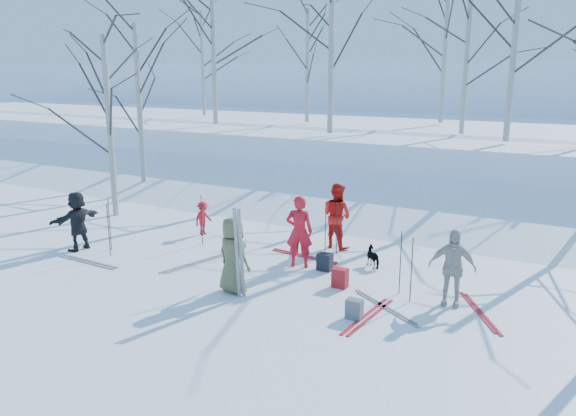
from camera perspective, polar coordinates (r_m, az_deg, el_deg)
The scene contains 38 objects.
ground at distance 12.58m, azimuth -3.38°, elevation -7.18°, with size 120.00×120.00×0.00m, color white.
snow_ramp at distance 18.55m, azimuth 8.36°, elevation 0.05°, with size 70.00×9.50×1.40m, color white.
snow_plateau at distance 27.83m, azimuth 15.94°, elevation 5.99°, with size 70.00×18.00×2.20m, color white.
far_hill at distance 48.35m, azimuth 22.06°, elevation 9.77°, with size 90.00×30.00×6.00m, color white.
skier_olive_center at distance 11.63m, azimuth -5.61°, elevation -4.78°, with size 0.79×0.51×1.61m, color brown.
skier_red_north at distance 13.06m, azimuth 1.15°, elevation -2.40°, with size 0.63×0.41×1.72m, color red.
skier_redor_behind at distance 14.56m, azimuth 4.99°, elevation -0.77°, with size 0.83×0.64×1.70m, color red.
skier_red_seated at distance 15.92m, azimuth -8.60°, elevation -1.03°, with size 0.61×0.35×0.95m, color red.
skier_cream_east at distance 11.43m, azimuth 16.32°, elevation -5.82°, with size 0.90×0.38×1.54m, color beige.
skier_grey_west at distance 15.31m, azimuth -20.59°, elevation -1.23°, with size 1.42×0.45×1.53m, color black.
dog at distance 13.37m, azimuth 8.76°, elevation -4.92°, with size 0.27×0.58×0.49m, color black.
upright_ski_left at distance 11.24m, azimuth -5.21°, elevation -4.65°, with size 0.07×0.02×1.90m, color silver.
upright_ski_right at distance 11.24m, azimuth -4.76°, elevation -4.64°, with size 0.07×0.02×1.90m, color silver.
ski_pair_a at distance 11.25m, azimuth 9.85°, elevation -9.91°, with size 1.71×1.19×0.02m, color silver, non-canonical shape.
ski_pair_b at distance 10.81m, azimuth 8.13°, elevation -10.85°, with size 0.34×1.91×0.02m, color #A91827, non-canonical shape.
ski_pair_c at distance 13.68m, azimuth -9.42°, elevation -5.56°, with size 0.67×1.89×0.02m, color silver, non-canonical shape.
ski_pair_d at distance 14.43m, azimuth -19.63°, elevation -5.16°, with size 1.90×0.25×0.02m, color silver, non-canonical shape.
ski_pair_e at distance 14.00m, azimuth 1.64°, elevation -4.92°, with size 1.91×0.41×0.02m, color #A91827, non-canonical shape.
ski_pair_f at distance 11.48m, azimuth 18.88°, elevation -9.99°, with size 1.14×1.73×0.02m, color #A91827, non-canonical shape.
ski_pole_a at distance 14.05m, azimuth 4.99°, elevation -2.08°, with size 0.02×0.02×1.34m, color black.
ski_pole_b at distance 15.04m, azimuth -17.66°, elevation -1.63°, with size 0.02×0.02×1.34m, color black.
ski_pole_c at distance 14.10m, azimuth 3.82°, elevation -2.00°, with size 0.02×0.02×1.34m, color black.
ski_pole_d at distance 14.56m, azimuth -17.77°, elevation -2.13°, with size 0.02×0.02×1.34m, color black.
ski_pole_e at distance 14.95m, azimuth -8.75°, elevation -1.22°, with size 0.02×0.02×1.34m, color black.
ski_pole_f at distance 11.37m, azimuth 12.43°, elevation -6.20°, with size 0.02×0.02×1.34m, color black.
ski_pole_g at distance 11.76m, azimuth 11.35°, elevation -5.48°, with size 0.02×0.02×1.34m, color black.
backpack_red at distance 12.06m, azimuth 5.31°, elevation -7.09°, with size 0.32×0.22×0.42m, color maroon.
backpack_grey at distance 10.64m, azimuth 6.75°, elevation -10.17°, with size 0.30×0.20×0.38m, color #56585D.
backpack_dark at distance 13.04m, azimuth 3.77°, elevation -5.49°, with size 0.34×0.24×0.40m, color black.
birch_plateau_a at distance 26.30m, azimuth 1.98°, elevation 14.18°, with size 4.11×4.11×5.01m, color silver, non-canonical shape.
birch_plateau_b at distance 22.18m, azimuth 17.64°, elevation 13.66°, with size 4.11×4.11×5.01m, color silver, non-canonical shape.
birch_plateau_d at distance 20.22m, azimuth 22.02°, elevation 15.19°, with size 5.00×5.00×6.29m, color silver, non-canonical shape.
birch_plateau_e at distance 26.87m, azimuth 15.64°, elevation 14.93°, with size 4.92×4.92×6.17m, color silver, non-canonical shape.
birch_plateau_f at distance 30.73m, azimuth -8.67°, elevation 14.27°, with size 4.34×4.34×5.34m, color silver, non-canonical shape.
birch_plateau_g at distance 21.51m, azimuth 4.41°, elevation 16.20°, with size 5.12×5.12×6.46m, color silver, non-canonical shape.
birch_plateau_i at distance 25.64m, azimuth -7.61°, elevation 16.71°, with size 5.75×5.75×7.36m, color silver, non-canonical shape.
birch_edge_a at distance 18.37m, azimuth -17.66°, elevation 7.76°, with size 4.50×4.50×5.57m, color silver, non-canonical shape.
birch_edge_d at distance 21.57m, azimuth -14.83°, elevation 9.53°, with size 4.91×4.91×6.16m, color silver, non-canonical shape.
Camera 1 is at (6.39, -9.86, 4.48)m, focal length 35.00 mm.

